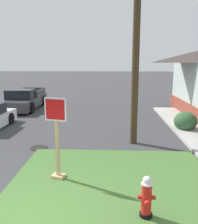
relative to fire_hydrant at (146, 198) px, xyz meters
The scene contains 8 objects.
ground_plane 2.72m from the fire_hydrant, behind, with size 160.00×160.00×0.00m, color #3D3D3F.
grass_corner_patch 1.65m from the fire_hydrant, 114.92° to the left, with size 5.80×5.22×0.08m, color #477033.
fire_hydrant is the anchor object (origin of this frame).
stop_sign 2.94m from the fire_hydrant, 142.81° to the left, with size 0.63×0.36×2.35m.
manhole_cover 5.68m from the fire_hydrant, 129.63° to the left, with size 0.70×0.70×0.02m, color black.
pickup_truck_charcoal 14.26m from the fire_hydrant, 119.30° to the left, with size 2.19×5.14×1.48m.
utility_pole 7.05m from the fire_hydrant, 87.81° to the left, with size 1.43×0.29×10.28m.
shrub_by_curb 7.76m from the fire_hydrant, 67.77° to the left, with size 1.11×1.11×0.96m, color #335934.
Camera 1 is at (1.85, -4.60, 3.39)m, focal length 39.65 mm.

